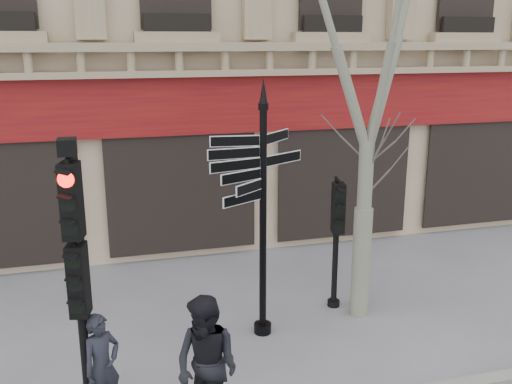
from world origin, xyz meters
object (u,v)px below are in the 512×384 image
Objects in this scene: fingerpost at (263,168)px; traffic_signal_secondary at (337,222)px; traffic_signal_main at (76,250)px; pedestrian_a at (102,367)px; pedestrian_b at (207,367)px.

traffic_signal_secondary is (1.61, 0.63, -1.25)m from fingerpost.
fingerpost is 3.38m from traffic_signal_main.
fingerpost is 3.87m from pedestrian_a.
traffic_signal_secondary is at bearing 39.78° from traffic_signal_main.
traffic_signal_main is (-2.92, -1.61, -0.53)m from fingerpost.
traffic_signal_main is at bearing -141.61° from traffic_signal_secondary.
pedestrian_a is at bearing -140.08° from traffic_signal_secondary.
fingerpost is 3.38m from pedestrian_b.
traffic_signal_main is 2.53× the size of pedestrian_a.
fingerpost is at bearing -3.82° from pedestrian_a.
fingerpost is at bearing -146.57° from traffic_signal_secondary.
traffic_signal_secondary reaches higher than pedestrian_b.
traffic_signal_secondary is 1.61× the size of pedestrian_a.
pedestrian_b is (-1.41, -2.31, -2.02)m from fingerpost.
pedestrian_b is (1.51, -0.70, -1.49)m from traffic_signal_main.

